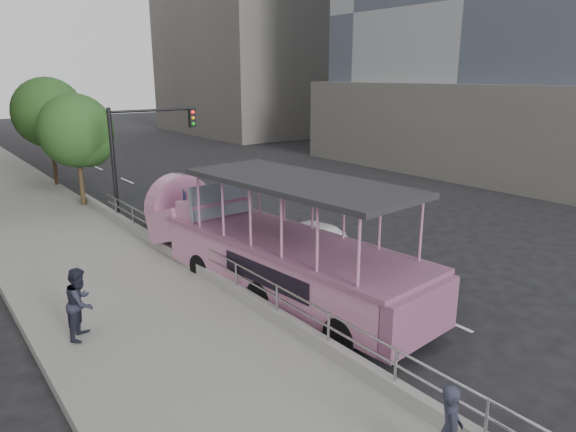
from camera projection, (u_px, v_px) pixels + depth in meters
The scene contains 13 objects.
ground at pixel (362, 302), 15.30m from camera, with size 160.00×160.00×0.00m, color black.
sidewalk at pixel (68, 248), 19.59m from camera, with size 5.50×80.00×0.30m, color gray.
kerb_wall at pixel (237, 291), 14.89m from camera, with size 0.24×30.00×0.36m, color #ABABA6.
guardrail at pixel (236, 270), 14.71m from camera, with size 0.07×22.00×0.71m.
duck_boat at pixel (265, 247), 15.94m from camera, with size 3.74×11.45×3.74m.
car at pixel (322, 241), 18.77m from camera, with size 1.59×3.94×1.34m, color white.
pedestrian_near at pixel (450, 431), 8.13m from camera, with size 0.59×0.39×1.62m, color #27293A.
pedestrian_mid at pixel (80, 303), 12.47m from camera, with size 0.87×0.68×1.79m, color #27293A.
parking_sign at pixel (186, 219), 17.79m from camera, with size 0.21×0.59×2.73m.
traffic_signal at pixel (138, 145), 22.97m from camera, with size 4.20×0.32×5.20m.
street_tree_near at pixel (79, 134), 24.59m from camera, with size 3.52×3.52×5.72m.
street_tree_far at pixel (51, 115), 29.18m from camera, with size 3.97×3.97×6.45m.
tower_podium at pixel (547, 122), 39.66m from camera, with size 26.00×26.00×6.00m, color slate.
Camera 1 is at (-10.26, -9.87, 6.56)m, focal length 32.00 mm.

